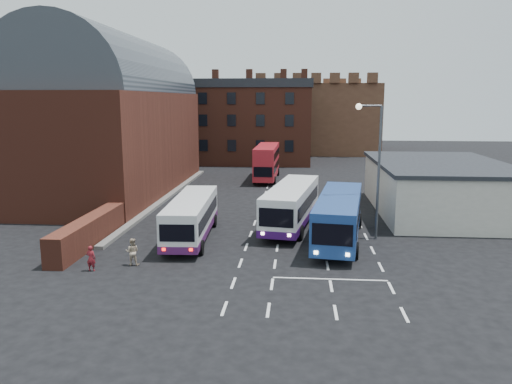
# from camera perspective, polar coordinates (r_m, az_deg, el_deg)

# --- Properties ---
(ground) EXTENTS (180.00, 180.00, 0.00)m
(ground) POSITION_cam_1_polar(r_m,az_deg,el_deg) (29.90, -1.62, -7.64)
(ground) COLOR black
(railway_station) EXTENTS (12.00, 28.00, 16.00)m
(railway_station) POSITION_cam_1_polar(r_m,az_deg,el_deg) (52.69, -16.17, 8.27)
(railway_station) COLOR #602B1E
(railway_station) RESTS_ON ground
(forecourt_wall) EXTENTS (1.20, 10.00, 1.80)m
(forecourt_wall) POSITION_cam_1_polar(r_m,az_deg,el_deg) (34.12, -18.57, -4.33)
(forecourt_wall) COLOR #602B1E
(forecourt_wall) RESTS_ON ground
(cream_building) EXTENTS (10.40, 16.40, 4.25)m
(cream_building) POSITION_cam_1_polar(r_m,az_deg,el_deg) (44.43, 20.12, 0.58)
(cream_building) COLOR beige
(cream_building) RESTS_ON ground
(brick_terrace) EXTENTS (22.00, 10.00, 11.00)m
(brick_terrace) POSITION_cam_1_polar(r_m,az_deg,el_deg) (74.90, -2.29, 7.57)
(brick_terrace) COLOR brown
(brick_terrace) RESTS_ON ground
(castle_keep) EXTENTS (22.00, 22.00, 12.00)m
(castle_keep) POSITION_cam_1_polar(r_m,az_deg,el_deg) (94.33, 6.56, 8.41)
(castle_keep) COLOR brown
(castle_keep) RESTS_ON ground
(bus_white_outbound) EXTENTS (2.94, 10.31, 2.78)m
(bus_white_outbound) POSITION_cam_1_polar(r_m,az_deg,el_deg) (34.00, -7.38, -2.62)
(bus_white_outbound) COLOR silver
(bus_white_outbound) RESTS_ON ground
(bus_white_inbound) EXTENTS (4.33, 11.47, 3.06)m
(bus_white_inbound) POSITION_cam_1_polar(r_m,az_deg,el_deg) (37.08, 4.08, -1.20)
(bus_white_inbound) COLOR silver
(bus_white_inbound) RESTS_ON ground
(bus_blue) EXTENTS (4.17, 11.56, 3.08)m
(bus_blue) POSITION_cam_1_polar(r_m,az_deg,el_deg) (33.51, 9.46, -2.56)
(bus_blue) COLOR navy
(bus_blue) RESTS_ON ground
(bus_red_double) EXTENTS (2.70, 10.13, 4.04)m
(bus_red_double) POSITION_cam_1_polar(r_m,az_deg,el_deg) (58.60, 1.23, 3.47)
(bus_red_double) COLOR #B51E27
(bus_red_double) RESTS_ON ground
(street_lamp) EXTENTS (1.80, 0.69, 9.08)m
(street_lamp) POSITION_cam_1_polar(r_m,az_deg,el_deg) (33.89, 13.42, 3.72)
(street_lamp) COLOR #494C50
(street_lamp) RESTS_ON ground
(pedestrian_red) EXTENTS (0.55, 0.38, 1.44)m
(pedestrian_red) POSITION_cam_1_polar(r_m,az_deg,el_deg) (29.11, -18.34, -7.21)
(pedestrian_red) COLOR maroon
(pedestrian_red) RESTS_ON ground
(pedestrian_beige) EXTENTS (0.79, 0.63, 1.57)m
(pedestrian_beige) POSITION_cam_1_polar(r_m,az_deg,el_deg) (29.45, -13.94, -6.64)
(pedestrian_beige) COLOR tan
(pedestrian_beige) RESTS_ON ground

